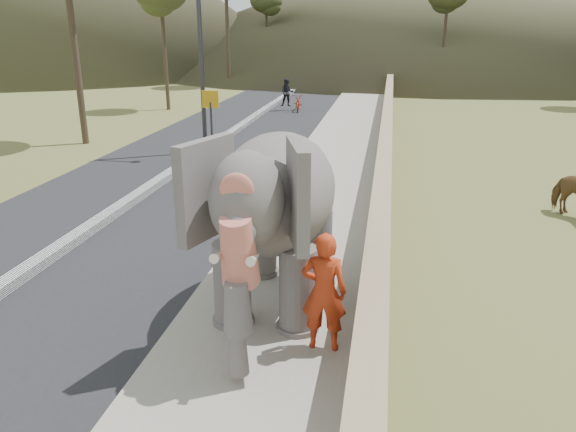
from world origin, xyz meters
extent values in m
plane|color=olive|center=(0.00, 0.00, 0.00)|extent=(160.00, 160.00, 0.00)
cube|color=black|center=(-5.00, 10.00, 0.01)|extent=(7.00, 120.00, 0.03)
cube|color=black|center=(-5.00, 10.00, 0.11)|extent=(0.35, 120.00, 0.22)
cube|color=#9E9687|center=(0.00, 10.00, 0.07)|extent=(3.00, 120.00, 0.15)
cube|color=tan|center=(1.65, 10.00, 0.55)|extent=(0.30, 120.00, 1.10)
cylinder|color=#2C2C31|center=(-5.00, 12.50, 4.00)|extent=(0.16, 0.16, 8.00)
cylinder|color=#2D2D33|center=(-4.50, 11.79, 1.00)|extent=(0.08, 0.08, 2.00)
cube|color=#C38E12|center=(-4.50, 11.79, 2.10)|extent=(0.60, 0.05, 0.60)
cone|color=brown|center=(5.00, 70.00, 7.00)|extent=(80.00, 80.00, 14.00)
imported|color=#A92E12|center=(0.95, -0.23, 1.05)|extent=(0.65, 0.43, 1.79)
imported|color=maroon|center=(-3.24, 23.44, 0.48)|extent=(0.87, 1.88, 0.95)
imported|color=black|center=(-3.86, 23.44, 1.01)|extent=(0.80, 0.67, 1.51)
camera|label=1|loc=(1.71, -7.36, 4.66)|focal=35.00mm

